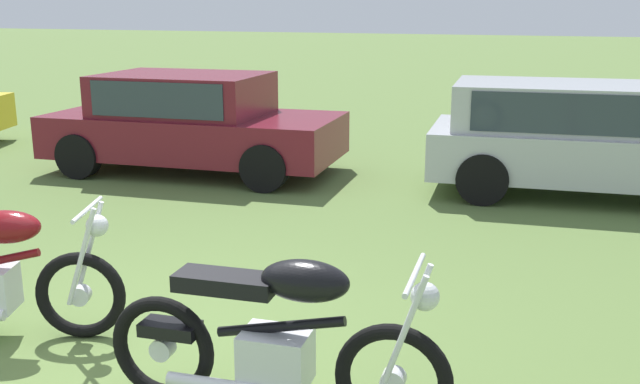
{
  "coord_description": "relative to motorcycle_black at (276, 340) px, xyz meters",
  "views": [
    {
      "loc": [
        2.88,
        -3.82,
        2.38
      ],
      "look_at": [
        0.65,
        1.9,
        0.81
      ],
      "focal_mm": 40.99,
      "sensor_mm": 36.0,
      "label": 1
    }
  ],
  "objects": [
    {
      "name": "ground_plane",
      "position": [
        -1.23,
        0.29,
        -0.5
      ],
      "size": [
        120.0,
        120.0,
        0.0
      ],
      "primitive_type": "plane",
      "color": "#567038"
    },
    {
      "name": "motorcycle_black",
      "position": [
        0.0,
        0.0,
        0.0
      ],
      "size": [
        2.11,
        0.65,
        1.02
      ],
      "rotation": [
        0.0,
        0.0,
        0.09
      ],
      "color": "black",
      "rests_on": "ground"
    },
    {
      "name": "car_silver",
      "position": [
        1.62,
        6.27,
        0.34
      ],
      "size": [
        4.69,
        2.27,
        1.43
      ],
      "rotation": [
        0.0,
        0.0,
        0.11
      ],
      "color": "#B2B5BA",
      "rests_on": "ground"
    },
    {
      "name": "car_burgundy",
      "position": [
        -3.95,
        5.63,
        0.3
      ],
      "size": [
        4.34,
        2.24,
        1.43
      ],
      "rotation": [
        0.0,
        0.0,
        0.09
      ],
      "color": "maroon",
      "rests_on": "ground"
    }
  ]
}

